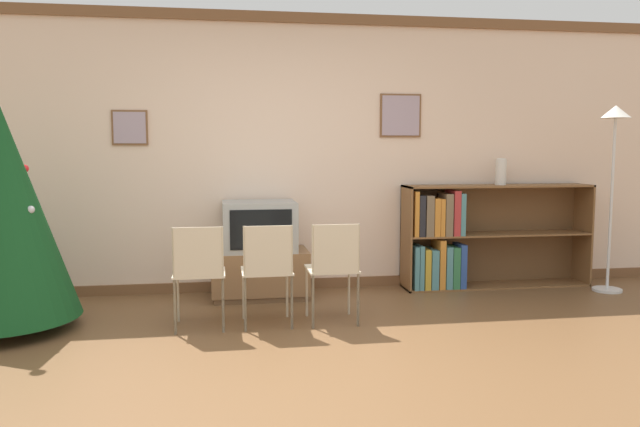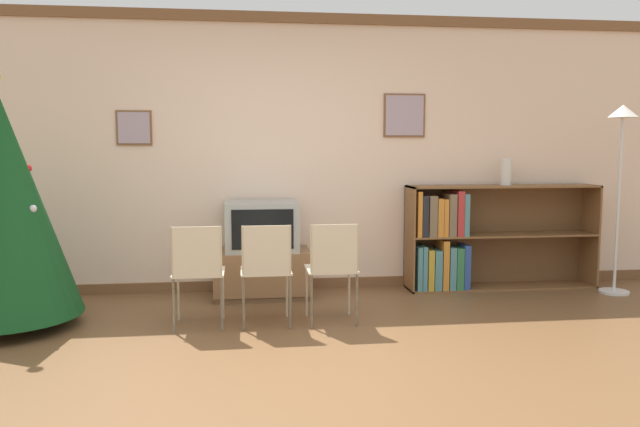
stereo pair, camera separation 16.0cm
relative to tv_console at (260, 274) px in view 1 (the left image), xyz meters
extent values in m
plane|color=brown|center=(0.18, -1.98, -0.23)|extent=(24.00, 24.00, 0.00)
cube|color=beige|center=(0.18, 0.34, 1.12)|extent=(9.08, 0.08, 2.70)
cube|color=brown|center=(0.18, 0.28, 2.42)|extent=(9.08, 0.03, 0.10)
cube|color=brown|center=(0.18, 0.28, -0.18)|extent=(9.08, 0.03, 0.10)
cube|color=brown|center=(-1.18, 0.29, 1.37)|extent=(0.33, 0.02, 0.33)
cube|color=#A893A3|center=(-1.18, 0.28, 1.37)|extent=(0.29, 0.01, 0.29)
cube|color=brown|center=(1.44, 0.29, 1.50)|extent=(0.42, 0.02, 0.43)
cube|color=#A893A3|center=(1.44, 0.28, 1.50)|extent=(0.38, 0.01, 0.39)
cylinder|color=maroon|center=(-2.03, -0.76, -0.18)|extent=(0.36, 0.36, 0.10)
sphere|color=silver|center=(-1.76, -0.89, 0.72)|extent=(0.06, 0.06, 0.06)
sphere|color=red|center=(-1.85, -0.67, 1.02)|extent=(0.06, 0.06, 0.06)
sphere|color=silver|center=(-1.87, -0.31, 0.15)|extent=(0.06, 0.06, 0.06)
cube|color=brown|center=(0.00, 0.00, -0.20)|extent=(0.86, 0.52, 0.05)
cube|color=olive|center=(0.00, 0.00, 0.02)|extent=(0.90, 0.54, 0.40)
cube|color=#9E9E99|center=(0.00, 0.00, 0.45)|extent=(0.68, 0.52, 0.46)
cube|color=black|center=(0.00, -0.26, 0.45)|extent=(0.56, 0.01, 0.36)
cube|color=beige|center=(-0.53, -0.91, 0.21)|extent=(0.40, 0.40, 0.02)
cube|color=beige|center=(-0.53, -1.10, 0.40)|extent=(0.35, 0.01, 0.38)
cylinder|color=beige|center=(-0.71, -0.73, -0.01)|extent=(0.02, 0.02, 0.42)
cylinder|color=beige|center=(-0.35, -0.73, -0.01)|extent=(0.02, 0.02, 0.42)
cylinder|color=beige|center=(-0.71, -1.09, -0.01)|extent=(0.02, 0.02, 0.42)
cylinder|color=beige|center=(-0.35, -1.09, -0.01)|extent=(0.02, 0.02, 0.42)
cylinder|color=beige|center=(-0.71, -1.09, 0.18)|extent=(0.02, 0.02, 0.82)
cylinder|color=beige|center=(-0.35, -1.09, 0.18)|extent=(0.02, 0.02, 0.82)
cube|color=beige|center=(0.00, -0.91, 0.21)|extent=(0.40, 0.40, 0.02)
cube|color=beige|center=(0.00, -1.10, 0.40)|extent=(0.35, 0.01, 0.38)
cylinder|color=beige|center=(-0.18, -0.73, -0.01)|extent=(0.02, 0.02, 0.42)
cylinder|color=beige|center=(0.18, -0.73, -0.01)|extent=(0.02, 0.02, 0.42)
cylinder|color=beige|center=(-0.18, -1.09, -0.01)|extent=(0.02, 0.02, 0.42)
cylinder|color=beige|center=(0.18, -1.09, -0.01)|extent=(0.02, 0.02, 0.42)
cylinder|color=beige|center=(-0.18, -1.09, 0.18)|extent=(0.02, 0.02, 0.82)
cylinder|color=beige|center=(0.18, -1.09, 0.18)|extent=(0.02, 0.02, 0.82)
cube|color=beige|center=(0.53, -0.91, 0.21)|extent=(0.40, 0.40, 0.02)
cube|color=beige|center=(0.53, -1.10, 0.40)|extent=(0.35, 0.01, 0.38)
cylinder|color=beige|center=(0.35, -0.73, -0.01)|extent=(0.02, 0.02, 0.42)
cylinder|color=beige|center=(0.71, -0.73, -0.01)|extent=(0.02, 0.02, 0.42)
cylinder|color=beige|center=(0.35, -1.09, -0.01)|extent=(0.02, 0.02, 0.42)
cylinder|color=beige|center=(0.71, -1.09, -0.01)|extent=(0.02, 0.02, 0.42)
cylinder|color=beige|center=(0.35, -1.09, 0.18)|extent=(0.02, 0.02, 0.82)
cylinder|color=beige|center=(0.71, -1.09, 0.18)|extent=(0.02, 0.02, 0.82)
cube|color=brown|center=(1.46, 0.10, 0.29)|extent=(0.02, 0.36, 1.03)
cube|color=brown|center=(3.36, 0.10, 0.29)|extent=(0.02, 0.36, 1.03)
cube|color=brown|center=(2.41, 0.10, 0.80)|extent=(1.92, 0.36, 0.02)
cube|color=brown|center=(2.41, 0.10, -0.22)|extent=(1.92, 0.36, 0.02)
cube|color=brown|center=(2.41, 0.10, 0.31)|extent=(1.88, 0.36, 0.02)
cube|color=brown|center=(2.41, 0.27, 0.29)|extent=(1.92, 0.01, 1.03)
cube|color=teal|center=(1.52, 0.05, 0.01)|extent=(0.05, 0.25, 0.43)
cube|color=teal|center=(1.57, 0.05, 0.01)|extent=(0.04, 0.26, 0.43)
cube|color=gold|center=(1.64, 0.07, -0.01)|extent=(0.06, 0.28, 0.40)
cube|color=teal|center=(1.71, 0.07, -0.01)|extent=(0.07, 0.30, 0.39)
cube|color=orange|center=(1.78, 0.07, 0.04)|extent=(0.06, 0.30, 0.49)
cube|color=teal|center=(1.86, 0.03, 0.00)|extent=(0.06, 0.22, 0.42)
cube|color=#337547|center=(1.93, 0.06, 0.00)|extent=(0.07, 0.27, 0.41)
cube|color=#2D4C93|center=(2.00, 0.05, 0.01)|extent=(0.06, 0.25, 0.44)
cube|color=orange|center=(1.51, 0.07, 0.54)|extent=(0.04, 0.30, 0.44)
cube|color=#232328|center=(1.57, 0.03, 0.52)|extent=(0.06, 0.21, 0.40)
cube|color=#756047|center=(1.65, 0.04, 0.52)|extent=(0.08, 0.23, 0.40)
cube|color=orange|center=(1.72, 0.05, 0.51)|extent=(0.06, 0.24, 0.37)
cube|color=orange|center=(1.78, 0.06, 0.50)|extent=(0.04, 0.27, 0.37)
cube|color=#756047|center=(1.84, 0.05, 0.53)|extent=(0.07, 0.25, 0.41)
cube|color=#B73333|center=(1.92, 0.06, 0.54)|extent=(0.07, 0.28, 0.44)
cube|color=teal|center=(1.98, 0.07, 0.53)|extent=(0.05, 0.29, 0.42)
cylinder|color=silver|center=(2.45, 0.12, 0.94)|extent=(0.11, 0.11, 0.26)
torus|color=silver|center=(2.45, 0.12, 1.07)|extent=(0.10, 0.10, 0.02)
cylinder|color=silver|center=(3.40, -0.29, -0.21)|extent=(0.28, 0.28, 0.03)
cylinder|color=silver|center=(3.40, -0.29, 0.63)|extent=(0.03, 0.03, 1.67)
cone|color=white|center=(3.40, -0.29, 1.53)|extent=(0.28, 0.28, 0.12)
camera|label=1|loc=(-0.35, -5.81, 1.20)|focal=35.00mm
camera|label=2|loc=(-0.19, -5.83, 1.20)|focal=35.00mm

